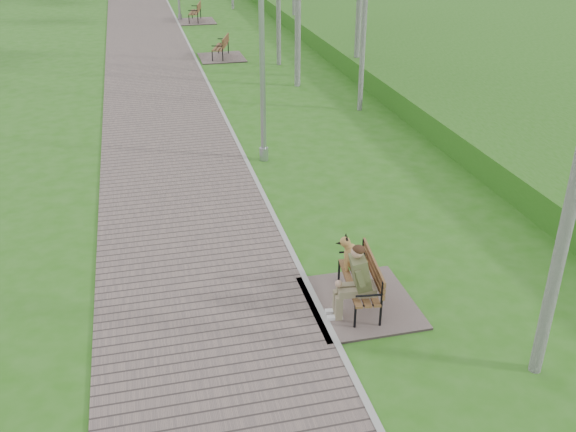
{
  "coord_description": "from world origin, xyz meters",
  "views": [
    {
      "loc": [
        -2.49,
        -14.32,
        5.97
      ],
      "look_at": [
        -0.18,
        -4.85,
        1.03
      ],
      "focal_mm": 40.0,
      "sensor_mm": 36.0,
      "label": 1
    }
  ],
  "objects": [
    {
      "name": "embankment",
      "position": [
        12.0,
        20.0,
        0.0
      ],
      "size": [
        14.0,
        70.0,
        1.6
      ],
      "primitive_type": "cube",
      "color": "#437D2D",
      "rests_on": "ground"
    },
    {
      "name": "ground",
      "position": [
        0.0,
        0.0,
        0.0
      ],
      "size": [
        120.0,
        120.0,
        0.0
      ],
      "primitive_type": "plane",
      "color": "#296714",
      "rests_on": "ground"
    },
    {
      "name": "bench_main",
      "position": [
        0.6,
        -6.25,
        0.41
      ],
      "size": [
        1.69,
        1.87,
        1.47
      ],
      "color": "#655551",
      "rests_on": "ground"
    },
    {
      "name": "walkway",
      "position": [
        -1.75,
        21.5,
        0.02
      ],
      "size": [
        3.5,
        67.0,
        0.04
      ],
      "primitive_type": "cube",
      "color": "#655551",
      "rests_on": "ground"
    },
    {
      "name": "bench_second",
      "position": [
        1.0,
        11.42,
        0.2
      ],
      "size": [
        1.76,
        1.95,
        1.08
      ],
      "color": "#655551",
      "rests_on": "ground"
    },
    {
      "name": "lamp_post_near",
      "position": [
        0.45,
        0.27,
        2.64
      ],
      "size": [
        0.22,
        0.22,
        5.65
      ],
      "color": "#9A9CA1",
      "rests_on": "ground"
    },
    {
      "name": "kerb",
      "position": [
        0.0,
        21.5,
        0.03
      ],
      "size": [
        0.1,
        67.0,
        0.05
      ],
      "primitive_type": "cube",
      "color": "#999993",
      "rests_on": "ground"
    },
    {
      "name": "bench_third",
      "position": [
        0.9,
        19.74,
        0.22
      ],
      "size": [
        1.9,
        2.11,
        1.17
      ],
      "color": "#655551",
      "rests_on": "ground"
    }
  ]
}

